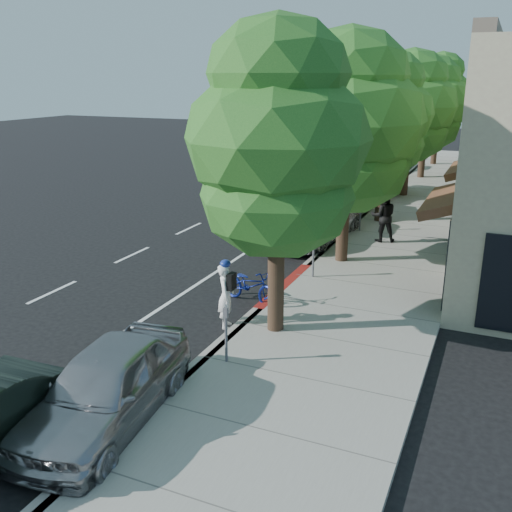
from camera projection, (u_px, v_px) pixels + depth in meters
The scene contains 18 objects.
ground at pixel (272, 301), 16.21m from camera, with size 120.00×120.00×0.00m, color black.
sidewalk at pixel (403, 237), 22.29m from camera, with size 4.60×56.00×0.15m, color gray.
curb at pixel (346, 231), 23.17m from camera, with size 0.30×56.00×0.15m, color #9E998E.
curb_red_segment at pixel (285, 287), 17.06m from camera, with size 0.32×4.00×0.15m, color maroon.
street_tree_0 at pixel (277, 144), 12.71m from camera, with size 4.23×4.23×7.43m.
street_tree_1 at pixel (348, 124), 17.95m from camera, with size 4.95×4.95×7.62m.
street_tree_2 at pixel (386, 116), 23.22m from camera, with size 3.92×3.92×7.17m.
street_tree_3 at pixel (410, 108), 28.45m from camera, with size 4.69×4.69×7.44m.
street_tree_4 at pixel (427, 105), 33.72m from camera, with size 4.97×4.97×7.38m.
street_tree_5 at pixel (440, 94), 38.82m from camera, with size 4.08×4.08×7.68m.
cyclist at pixel (226, 296), 14.30m from camera, with size 0.61×0.40×1.67m, color white.
bicycle at pixel (250, 285), 15.88m from camera, with size 0.71×2.05×1.07m, color navy.
silver_suv at pixel (309, 222), 21.86m from camera, with size 2.52×5.47×1.52m, color #BDBCC2.
dark_sedan at pixel (333, 201), 25.01m from camera, with size 1.82×5.23×1.72m, color #212327.
white_pickup at pixel (373, 184), 29.25m from camera, with size 2.24×5.51×1.60m, color silver.
dark_suv_far at pixel (381, 158), 37.75m from camera, with size 2.04×5.07×1.73m, color black.
near_car_a at pixel (106, 387), 10.29m from camera, with size 1.76×4.37×1.49m, color #A2A1A6.
pedestrian at pixel (384, 216), 21.19m from camera, with size 0.94×0.73×1.94m, color black.
Camera 1 is at (5.63, -13.98, 6.12)m, focal length 40.00 mm.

